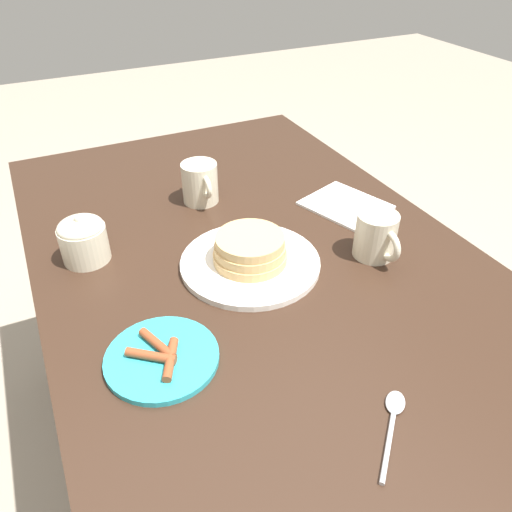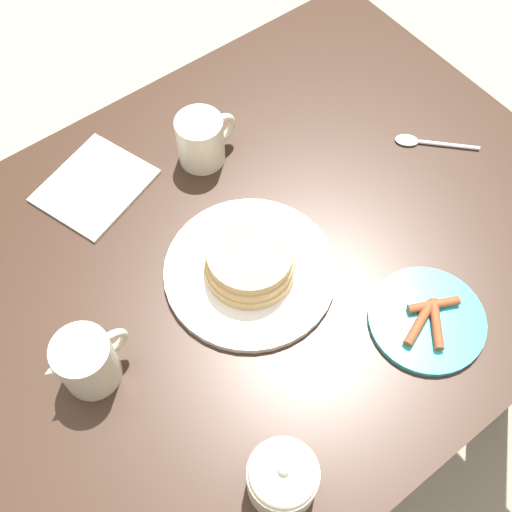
{
  "view_description": "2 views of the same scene",
  "coord_description": "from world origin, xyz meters",
  "px_view_note": "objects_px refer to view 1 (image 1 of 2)",
  "views": [
    {
      "loc": [
        0.74,
        -0.34,
        1.29
      ],
      "look_at": [
        0.07,
        -0.02,
        0.75
      ],
      "focal_mm": 35.0,
      "sensor_mm": 36.0,
      "label": 1
    },
    {
      "loc": [
        -0.22,
        -0.41,
        1.58
      ],
      "look_at": [
        0.07,
        -0.02,
        0.75
      ],
      "focal_mm": 45.0,
      "sensor_mm": 36.0,
      "label": 2
    }
  ],
  "objects_px": {
    "side_plate_bacon": "(162,357)",
    "napkin": "(346,205)",
    "pancake_plate": "(250,256)",
    "sugar_bowl": "(83,239)",
    "creamer_pitcher": "(200,182)",
    "spoon": "(393,418)",
    "coffee_mug": "(377,235)"
  },
  "relations": [
    {
      "from": "creamer_pitcher",
      "to": "sugar_bowl",
      "type": "bearing_deg",
      "value": -66.98
    },
    {
      "from": "coffee_mug",
      "to": "pancake_plate",
      "type": "bearing_deg",
      "value": -107.72
    },
    {
      "from": "coffee_mug",
      "to": "napkin",
      "type": "xyz_separation_m",
      "value": [
        -0.18,
        0.06,
        -0.04
      ]
    },
    {
      "from": "coffee_mug",
      "to": "napkin",
      "type": "bearing_deg",
      "value": 162.51
    },
    {
      "from": "coffee_mug",
      "to": "napkin",
      "type": "distance_m",
      "value": 0.19
    },
    {
      "from": "creamer_pitcher",
      "to": "spoon",
      "type": "distance_m",
      "value": 0.67
    },
    {
      "from": "pancake_plate",
      "to": "spoon",
      "type": "relative_size",
      "value": 2.28
    },
    {
      "from": "side_plate_bacon",
      "to": "spoon",
      "type": "distance_m",
      "value": 0.34
    },
    {
      "from": "pancake_plate",
      "to": "creamer_pitcher",
      "type": "relative_size",
      "value": 2.16
    },
    {
      "from": "side_plate_bacon",
      "to": "sugar_bowl",
      "type": "relative_size",
      "value": 1.75
    },
    {
      "from": "side_plate_bacon",
      "to": "pancake_plate",
      "type": "bearing_deg",
      "value": 125.55
    },
    {
      "from": "coffee_mug",
      "to": "napkin",
      "type": "relative_size",
      "value": 0.53
    },
    {
      "from": "side_plate_bacon",
      "to": "creamer_pitcher",
      "type": "bearing_deg",
      "value": 152.46
    },
    {
      "from": "pancake_plate",
      "to": "coffee_mug",
      "type": "relative_size",
      "value": 2.39
    },
    {
      "from": "pancake_plate",
      "to": "coffee_mug",
      "type": "bearing_deg",
      "value": 72.28
    },
    {
      "from": "side_plate_bacon",
      "to": "coffee_mug",
      "type": "distance_m",
      "value": 0.46
    },
    {
      "from": "pancake_plate",
      "to": "creamer_pitcher",
      "type": "xyz_separation_m",
      "value": [
        -0.27,
        0.0,
        0.03
      ]
    },
    {
      "from": "napkin",
      "to": "pancake_plate",
      "type": "bearing_deg",
      "value": -69.59
    },
    {
      "from": "coffee_mug",
      "to": "spoon",
      "type": "height_order",
      "value": "coffee_mug"
    },
    {
      "from": "sugar_bowl",
      "to": "spoon",
      "type": "distance_m",
      "value": 0.62
    },
    {
      "from": "pancake_plate",
      "to": "sugar_bowl",
      "type": "height_order",
      "value": "sugar_bowl"
    },
    {
      "from": "sugar_bowl",
      "to": "spoon",
      "type": "height_order",
      "value": "sugar_bowl"
    },
    {
      "from": "pancake_plate",
      "to": "side_plate_bacon",
      "type": "distance_m",
      "value": 0.27
    },
    {
      "from": "coffee_mug",
      "to": "napkin",
      "type": "height_order",
      "value": "coffee_mug"
    },
    {
      "from": "spoon",
      "to": "sugar_bowl",
      "type": "bearing_deg",
      "value": -151.37
    },
    {
      "from": "pancake_plate",
      "to": "sugar_bowl",
      "type": "bearing_deg",
      "value": -119.6
    },
    {
      "from": "side_plate_bacon",
      "to": "sugar_bowl",
      "type": "xyz_separation_m",
      "value": [
        -0.31,
        -0.05,
        0.04
      ]
    },
    {
      "from": "creamer_pitcher",
      "to": "napkin",
      "type": "height_order",
      "value": "creamer_pitcher"
    },
    {
      "from": "side_plate_bacon",
      "to": "napkin",
      "type": "distance_m",
      "value": 0.57
    },
    {
      "from": "pancake_plate",
      "to": "napkin",
      "type": "relative_size",
      "value": 1.27
    },
    {
      "from": "napkin",
      "to": "spoon",
      "type": "height_order",
      "value": "spoon"
    },
    {
      "from": "pancake_plate",
      "to": "napkin",
      "type": "xyz_separation_m",
      "value": [
        -0.11,
        0.29,
        -0.02
      ]
    }
  ]
}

